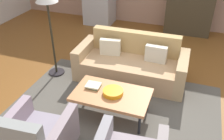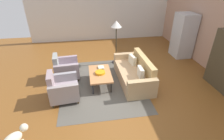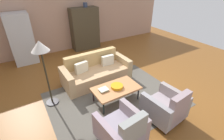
% 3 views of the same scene
% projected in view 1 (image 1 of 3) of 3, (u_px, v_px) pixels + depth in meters
% --- Properties ---
extents(ground_plane, '(11.57, 11.57, 0.00)m').
position_uv_depth(ground_plane, '(137.00, 99.00, 4.38)').
color(ground_plane, brown).
extents(area_rug, '(3.40, 2.60, 0.01)m').
position_uv_depth(area_rug, '(113.00, 111.00, 4.10)').
color(area_rug, '#57534A').
rests_on(area_rug, ground).
extents(couch, '(2.12, 0.94, 0.86)m').
position_uv_depth(couch, '(132.00, 64.00, 4.86)').
color(couch, tan).
rests_on(couch, ground).
extents(coffee_table, '(1.20, 0.70, 0.41)m').
position_uv_depth(coffee_table, '(112.00, 95.00, 3.86)').
color(coffee_table, black).
rests_on(coffee_table, ground).
extents(fruit_bowl, '(0.32, 0.32, 0.07)m').
position_uv_depth(fruit_bowl, '(113.00, 92.00, 3.82)').
color(fruit_bowl, orange).
rests_on(fruit_bowl, coffee_table).
extents(book_stack, '(0.24, 0.21, 0.05)m').
position_uv_depth(book_stack, '(93.00, 86.00, 3.98)').
color(book_stack, '#526F4A').
rests_on(book_stack, coffee_table).
extents(cabinet, '(1.20, 0.51, 1.80)m').
position_uv_depth(cabinet, '(191.00, 0.00, 6.44)').
color(cabinet, '#413725').
rests_on(cabinet, ground).
extents(floor_lamp, '(0.40, 0.40, 1.72)m').
position_uv_depth(floor_lamp, '(47.00, 4.00, 4.36)').
color(floor_lamp, black).
rests_on(floor_lamp, ground).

